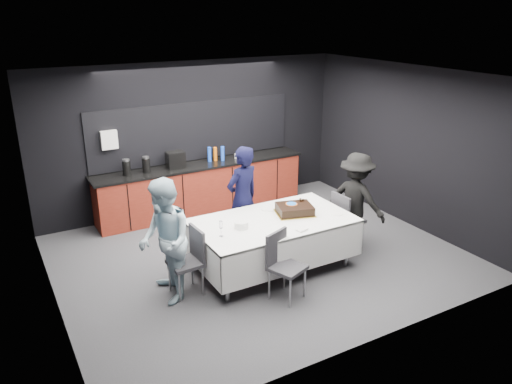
# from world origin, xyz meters

# --- Properties ---
(ground) EXTENTS (6.00, 6.00, 0.00)m
(ground) POSITION_xyz_m (0.00, 0.00, 0.00)
(ground) COLOR #3C3D41
(ground) RESTS_ON ground
(room_shell) EXTENTS (6.04, 5.04, 2.82)m
(room_shell) POSITION_xyz_m (0.00, 0.00, 1.86)
(room_shell) COLOR white
(room_shell) RESTS_ON ground
(kitchenette) EXTENTS (4.10, 0.64, 2.05)m
(kitchenette) POSITION_xyz_m (-0.02, 2.22, 0.54)
(kitchenette) COLOR maroon
(kitchenette) RESTS_ON ground
(party_table) EXTENTS (2.32, 1.32, 0.78)m
(party_table) POSITION_xyz_m (0.00, -0.40, 0.64)
(party_table) COLOR #99999E
(party_table) RESTS_ON ground
(cake_assembly) EXTENTS (0.66, 0.59, 0.17)m
(cake_assembly) POSITION_xyz_m (0.41, -0.36, 0.85)
(cake_assembly) COLOR gold
(cake_assembly) RESTS_ON party_table
(plate_stack) EXTENTS (0.20, 0.20, 0.10)m
(plate_stack) POSITION_xyz_m (-0.54, -0.43, 0.83)
(plate_stack) COLOR white
(plate_stack) RESTS_ON party_table
(loose_plate_near) EXTENTS (0.22, 0.22, 0.01)m
(loose_plate_near) POSITION_xyz_m (-0.24, -0.80, 0.78)
(loose_plate_near) COLOR white
(loose_plate_near) RESTS_ON party_table
(loose_plate_right_a) EXTENTS (0.18, 0.18, 0.01)m
(loose_plate_right_a) POSITION_xyz_m (0.84, -0.23, 0.78)
(loose_plate_right_a) COLOR white
(loose_plate_right_a) RESTS_ON party_table
(loose_plate_right_b) EXTENTS (0.19, 0.19, 0.01)m
(loose_plate_right_b) POSITION_xyz_m (0.95, -0.68, 0.78)
(loose_plate_right_b) COLOR white
(loose_plate_right_b) RESTS_ON party_table
(loose_plate_far) EXTENTS (0.22, 0.22, 0.01)m
(loose_plate_far) POSITION_xyz_m (0.15, -0.02, 0.78)
(loose_plate_far) COLOR white
(loose_plate_far) RESTS_ON party_table
(fork_pile) EXTENTS (0.18, 0.14, 0.03)m
(fork_pile) POSITION_xyz_m (0.16, -0.92, 0.79)
(fork_pile) COLOR white
(fork_pile) RESTS_ON party_table
(champagne_flute) EXTENTS (0.06, 0.06, 0.22)m
(champagne_flute) POSITION_xyz_m (-0.90, -0.54, 0.94)
(champagne_flute) COLOR white
(champagne_flute) RESTS_ON party_table
(chair_left) EXTENTS (0.44, 0.44, 0.92)m
(chair_left) POSITION_xyz_m (-1.32, -0.43, 0.53)
(chair_left) COLOR #2C2C31
(chair_left) RESTS_ON ground
(chair_right) EXTENTS (0.44, 0.44, 0.92)m
(chair_right) POSITION_xyz_m (1.38, -0.37, 0.53)
(chair_right) COLOR #2C2C31
(chair_right) RESTS_ON ground
(chair_near) EXTENTS (0.54, 0.54, 0.92)m
(chair_near) POSITION_xyz_m (-0.30, -1.15, 0.53)
(chair_near) COLOR #2C2C31
(chair_near) RESTS_ON ground
(person_center) EXTENTS (0.71, 0.56, 1.70)m
(person_center) POSITION_xyz_m (-0.06, 0.42, 0.85)
(person_center) COLOR black
(person_center) RESTS_ON ground
(person_left) EXTENTS (0.73, 0.89, 1.68)m
(person_left) POSITION_xyz_m (-1.66, -0.44, 0.84)
(person_left) COLOR #A7C4D3
(person_left) RESTS_ON ground
(person_right) EXTENTS (0.91, 1.15, 1.55)m
(person_right) POSITION_xyz_m (1.59, -0.37, 0.78)
(person_right) COLOR black
(person_right) RESTS_ON ground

